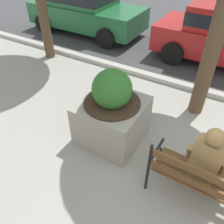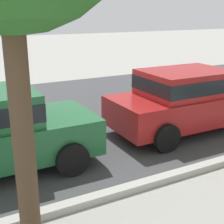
# 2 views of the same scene
# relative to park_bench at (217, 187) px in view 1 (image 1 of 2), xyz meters

# --- Properties ---
(ground_plane) EXTENTS (80.00, 80.00, 0.00)m
(ground_plane) POSITION_rel_park_bench_xyz_m (-0.25, -0.01, -0.54)
(ground_plane) COLOR #9E9B93
(park_bench) EXTENTS (1.81, 0.57, 0.95)m
(park_bench) POSITION_rel_park_bench_xyz_m (0.00, 0.00, 0.00)
(park_bench) COLOR brown
(park_bench) RESTS_ON ground
(bronze_statue_seated) EXTENTS (0.72, 0.79, 1.37)m
(bronze_statue_seated) POSITION_rel_park_bench_xyz_m (-0.19, 0.21, 0.12)
(bronze_statue_seated) COLOR olive
(bronze_statue_seated) RESTS_ON ground
(concrete_planter) EXTENTS (1.07, 1.07, 1.41)m
(concrete_planter) POSITION_rel_park_bench_xyz_m (-1.88, 0.55, 0.03)
(concrete_planter) COLOR gray
(concrete_planter) RESTS_ON ground
(parked_car_green) EXTENTS (4.11, 1.94, 1.56)m
(parked_car_green) POSITION_rel_park_bench_xyz_m (-5.47, 4.77, 0.30)
(parked_car_green) COLOR #236638
(parked_car_green) RESTS_ON ground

